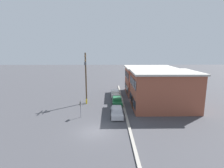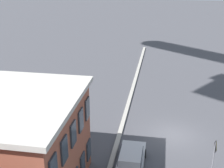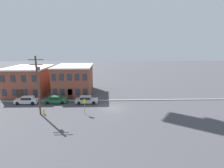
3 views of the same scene
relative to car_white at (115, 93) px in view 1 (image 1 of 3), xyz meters
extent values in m
plane|color=#424247|center=(16.92, -3.18, -0.75)|extent=(200.00, 200.00, 0.00)
cube|color=#9E998E|center=(16.92, 1.32, -0.67)|extent=(56.00, 0.36, 0.16)
cube|color=brown|center=(-2.68, 8.08, 2.28)|extent=(8.73, 10.54, 6.06)
cube|color=silver|center=(-2.68, 8.08, 5.46)|extent=(9.23, 11.04, 0.30)
cube|color=#2D3842|center=(-5.96, 2.76, 0.77)|extent=(0.90, 0.10, 1.40)
cube|color=#2D3842|center=(-5.96, 2.76, 3.80)|extent=(0.90, 0.10, 1.40)
cube|color=#2D3842|center=(-3.77, 2.76, 0.77)|extent=(0.90, 0.10, 1.40)
cube|color=#2D3842|center=(-3.77, 2.76, 3.80)|extent=(0.90, 0.10, 1.40)
cube|color=#2D3842|center=(-1.59, 2.76, 0.77)|extent=(0.90, 0.10, 1.40)
cube|color=#2D3842|center=(-1.59, 2.76, 3.80)|extent=(0.90, 0.10, 1.40)
cube|color=#2D3842|center=(0.59, 2.76, 0.77)|extent=(0.90, 0.10, 1.40)
cube|color=#2D3842|center=(0.59, 2.76, 3.80)|extent=(0.90, 0.10, 1.40)
cube|color=#472D1E|center=(-2.68, 2.76, 0.35)|extent=(1.10, 0.10, 2.20)
cube|color=brown|center=(7.95, 8.17, 2.43)|extent=(8.14, 10.70, 6.35)
cube|color=#B7B2A8|center=(7.95, 8.17, 5.75)|extent=(8.64, 11.20, 0.30)
cube|color=#2D3842|center=(4.70, 2.76, 0.84)|extent=(0.90, 0.10, 1.40)
cube|color=#2D3842|center=(4.70, 2.76, 4.02)|extent=(0.90, 0.10, 1.40)
cube|color=#2D3842|center=(6.32, 2.76, 0.84)|extent=(0.90, 0.10, 1.40)
cube|color=#2D3842|center=(6.32, 2.76, 4.02)|extent=(0.90, 0.10, 1.40)
cube|color=#2D3842|center=(7.95, 2.76, 0.84)|extent=(0.90, 0.10, 1.40)
cube|color=#2D3842|center=(7.95, 2.76, 4.02)|extent=(0.90, 0.10, 1.40)
cube|color=#2D3842|center=(9.58, 2.76, 0.84)|extent=(0.90, 0.10, 1.40)
cube|color=#2D3842|center=(9.58, 2.76, 4.02)|extent=(0.90, 0.10, 1.40)
cube|color=#2D3842|center=(11.21, 2.76, 0.84)|extent=(0.90, 0.10, 1.40)
cube|color=#2D3842|center=(11.21, 2.76, 4.02)|extent=(0.90, 0.10, 1.40)
cube|color=#472D1E|center=(7.95, 2.76, 0.35)|extent=(1.10, 0.10, 2.20)
cube|color=silver|center=(-0.07, 0.00, -0.22)|extent=(4.40, 1.80, 0.70)
cube|color=silver|center=(0.13, 0.00, 0.41)|extent=(2.20, 1.51, 0.55)
cube|color=#1E232D|center=(0.13, 0.00, 0.41)|extent=(2.02, 1.58, 0.48)
cylinder|color=black|center=(-1.52, -0.85, -0.42)|extent=(0.66, 0.22, 0.66)
cylinder|color=black|center=(-1.52, 0.85, -0.42)|extent=(0.66, 0.22, 0.66)
cylinder|color=black|center=(1.38, -0.85, -0.42)|extent=(0.66, 0.22, 0.66)
cylinder|color=black|center=(1.38, 0.85, -0.42)|extent=(0.66, 0.22, 0.66)
cube|color=#1E6638|center=(5.64, 0.17, -0.22)|extent=(4.40, 1.80, 0.70)
cube|color=#1E6638|center=(5.44, 0.17, 0.41)|extent=(2.20, 1.51, 0.55)
cube|color=#1E232D|center=(5.44, 0.17, 0.41)|extent=(2.02, 1.58, 0.48)
cylinder|color=black|center=(7.09, 1.02, -0.42)|extent=(0.66, 0.22, 0.66)
cylinder|color=black|center=(7.09, -0.68, -0.42)|extent=(0.66, 0.22, 0.66)
cylinder|color=black|center=(4.19, 1.02, -0.42)|extent=(0.66, 0.22, 0.66)
cylinder|color=black|center=(4.19, -0.68, -0.42)|extent=(0.66, 0.22, 0.66)
cube|color=#B7B7BC|center=(11.81, -0.15, -0.22)|extent=(4.40, 1.80, 0.70)
cube|color=#B7B7BC|center=(11.61, -0.15, 0.41)|extent=(2.20, 1.51, 0.55)
cube|color=#1E232D|center=(11.61, -0.15, 0.41)|extent=(2.02, 1.58, 0.48)
cylinder|color=black|center=(13.26, 0.70, -0.42)|extent=(0.66, 0.22, 0.66)
cylinder|color=black|center=(13.26, -1.00, -0.42)|extent=(0.66, 0.22, 0.66)
cylinder|color=black|center=(10.36, 0.70, -0.42)|extent=(0.66, 0.22, 0.66)
cylinder|color=black|center=(10.36, -1.00, -0.42)|extent=(0.66, 0.22, 0.66)
cylinder|color=slate|center=(12.09, -5.73, 0.52)|extent=(0.08, 0.08, 2.53)
cube|color=yellow|center=(12.09, -5.76, 1.45)|extent=(0.94, 0.03, 0.94)
cube|color=black|center=(12.09, -5.75, 1.45)|extent=(1.01, 0.02, 1.01)
cylinder|color=brown|center=(4.70, -5.76, 4.12)|extent=(0.28, 0.28, 9.73)
cube|color=brown|center=(4.70, -5.76, 8.38)|extent=(2.40, 0.12, 0.12)
cube|color=brown|center=(4.70, -5.76, 7.58)|extent=(2.00, 0.12, 0.12)
cylinder|color=#515156|center=(5.05, -5.76, 6.98)|extent=(0.44, 0.44, 0.55)
cylinder|color=yellow|center=(5.26, -5.71, -0.35)|extent=(0.24, 0.24, 0.80)
sphere|color=yellow|center=(5.26, -5.71, 0.10)|extent=(0.22, 0.22, 0.22)
cylinder|color=yellow|center=(5.26, -5.87, -0.30)|extent=(0.10, 0.12, 0.10)
camera|label=1|loc=(37.68, -1.34, 9.55)|focal=28.00mm
camera|label=2|loc=(-6.64, -1.95, 13.04)|focal=50.00mm
camera|label=3|loc=(15.83, -33.62, 10.54)|focal=28.00mm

